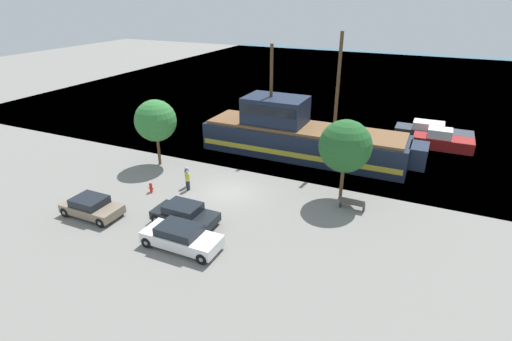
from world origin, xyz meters
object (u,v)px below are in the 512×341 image
at_px(parked_car_curb_front, 91,207).
at_px(parked_car_curb_mid, 185,214).
at_px(pedestrian_walking_far, 188,180).
at_px(bench_promenade_east, 352,204).
at_px(moored_boat_dockside, 432,132).
at_px(moored_boat_outer, 442,141).
at_px(parked_car_curb_rear, 181,237).
at_px(pedestrian_walking_near, 187,177).
at_px(pirate_ship, 300,136).
at_px(fire_hydrant, 151,187).

distance_m(parked_car_curb_front, parked_car_curb_mid, 6.39).
bearing_deg(pedestrian_walking_far, bench_promenade_east, 10.50).
distance_m(moored_boat_dockside, moored_boat_outer, 3.24).
height_order(parked_car_curb_front, bench_promenade_east, parked_car_curb_front).
xyz_separation_m(parked_car_curb_rear, pedestrian_walking_near, (-4.16, 6.85, 0.12)).
bearing_deg(parked_car_curb_rear, parked_car_curb_front, 175.82).
distance_m(bench_promenade_east, pedestrian_walking_far, 12.04).
bearing_deg(parked_car_curb_mid, parked_car_curb_front, -163.87).
bearing_deg(pedestrian_walking_far, parked_car_curb_rear, -59.31).
relative_size(pirate_ship, parked_car_curb_mid, 4.57).
distance_m(pirate_ship, pedestrian_walking_near, 11.27).
bearing_deg(parked_car_curb_front, parked_car_curb_mid, 16.13).
bearing_deg(bench_promenade_east, fire_hydrant, -165.43).
distance_m(parked_car_curb_front, fire_hydrant, 4.59).
distance_m(parked_car_curb_front, pedestrian_walking_far, 6.91).
bearing_deg(bench_promenade_east, pedestrian_walking_near, -171.88).
bearing_deg(parked_car_curb_rear, fire_hydrant, 141.07).
relative_size(pedestrian_walking_near, pedestrian_walking_far, 1.05).
bearing_deg(pedestrian_walking_far, parked_car_curb_front, -122.15).
relative_size(pirate_ship, moored_boat_dockside, 2.62).
bearing_deg(pirate_ship, parked_car_curb_front, -119.12).
relative_size(moored_boat_dockside, parked_car_curb_mid, 1.75).
bearing_deg(pirate_ship, parked_car_curb_mid, -101.08).
bearing_deg(pedestrian_walking_far, pirate_ship, 62.71).
height_order(fire_hydrant, pedestrian_walking_near, pedestrian_walking_near).
height_order(parked_car_curb_front, parked_car_curb_rear, parked_car_curb_rear).
xyz_separation_m(pirate_ship, parked_car_curb_front, (-8.93, -16.02, -1.18)).
height_order(moored_boat_dockside, parked_car_curb_mid, moored_boat_dockside).
relative_size(parked_car_curb_rear, bench_promenade_east, 2.73).
bearing_deg(moored_boat_dockside, parked_car_curb_front, -126.69).
height_order(parked_car_curb_rear, pedestrian_walking_near, pedestrian_walking_near).
bearing_deg(pedestrian_walking_near, fire_hydrant, -134.97).
relative_size(pirate_ship, fire_hydrant, 25.43).
distance_m(parked_car_curb_rear, pedestrian_walking_near, 8.02).
distance_m(parked_car_curb_rear, fire_hydrant, 7.84).
xyz_separation_m(moored_boat_outer, fire_hydrant, (-19.30, -18.97, -0.31)).
distance_m(parked_car_curb_mid, bench_promenade_east, 11.29).
bearing_deg(bench_promenade_east, parked_car_curb_front, -152.59).
distance_m(moored_boat_dockside, parked_car_curb_mid, 28.13).
distance_m(parked_car_curb_mid, pedestrian_walking_far, 4.76).
xyz_separation_m(pirate_ship, bench_promenade_east, (6.59, -7.98, -1.40)).
distance_m(bench_promenade_east, pedestrian_walking_near, 12.33).
xyz_separation_m(moored_boat_outer, parked_car_curb_front, (-20.69, -23.34, -0.06)).
bearing_deg(moored_boat_dockside, moored_boat_outer, -71.97).
relative_size(parked_car_curb_front, fire_hydrant, 5.26).
xyz_separation_m(fire_hydrant, bench_promenade_east, (14.13, 3.67, 0.03)).
xyz_separation_m(moored_boat_dockside, parked_car_curb_mid, (-13.55, -24.65, 0.09)).
bearing_deg(bench_promenade_east, parked_car_curb_mid, -146.24).
height_order(pirate_ship, parked_car_curb_mid, pirate_ship).
distance_m(pirate_ship, bench_promenade_east, 10.44).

